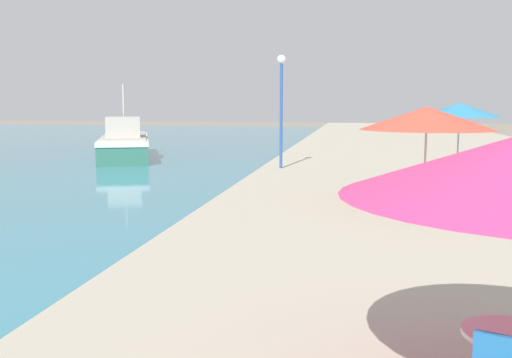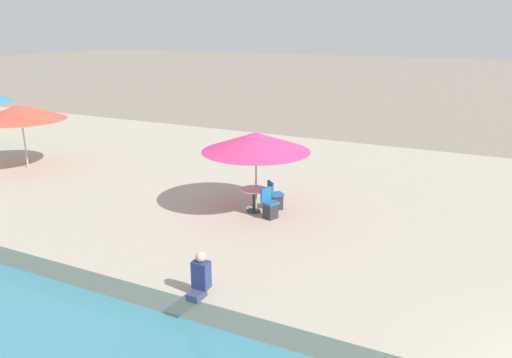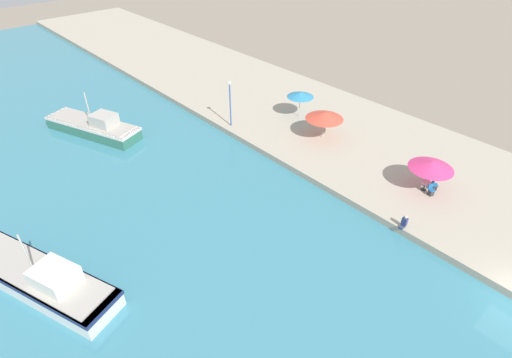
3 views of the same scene
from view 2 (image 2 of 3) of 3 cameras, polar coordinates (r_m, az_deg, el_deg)
cafe_umbrella_pink at (r=15.07m, az=-0.00°, el=4.26°), size 3.33×3.33×2.46m
cafe_umbrella_white at (r=21.95m, az=-25.32°, el=6.93°), size 3.48×3.48×2.57m
cafe_table at (r=15.35m, az=-0.27°, el=-1.87°), size 0.80×0.80×0.74m
cafe_chair_left at (r=14.92m, az=1.60°, el=-3.29°), size 0.53×0.55×0.91m
cafe_chair_right at (r=15.65m, az=2.24°, el=-2.30°), size 0.59×0.59×0.91m
person_at_quay at (r=10.82m, az=-6.40°, el=-11.04°), size 0.54×0.36×0.99m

